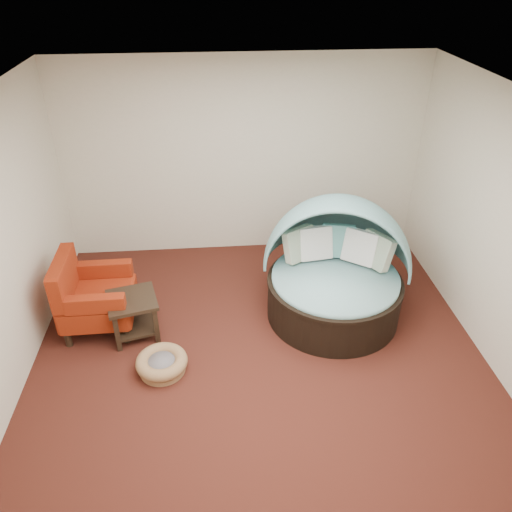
{
  "coord_description": "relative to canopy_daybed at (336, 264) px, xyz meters",
  "views": [
    {
      "loc": [
        -0.41,
        -4.07,
        3.92
      ],
      "look_at": [
        0.01,
        0.6,
        0.99
      ],
      "focal_mm": 35.0,
      "sensor_mm": 36.0,
      "label": 1
    }
  ],
  "objects": [
    {
      "name": "floor",
      "position": [
        -0.99,
        -0.82,
        -0.69
      ],
      "size": [
        5.0,
        5.0,
        0.0
      ],
      "primitive_type": "plane",
      "color": "#4D1F16",
      "rests_on": "ground"
    },
    {
      "name": "wall_back",
      "position": [
        -0.99,
        1.68,
        0.71
      ],
      "size": [
        5.0,
        0.0,
        5.0
      ],
      "primitive_type": "plane",
      "rotation": [
        1.57,
        0.0,
        0.0
      ],
      "color": "beige",
      "rests_on": "floor"
    },
    {
      "name": "wall_front",
      "position": [
        -0.99,
        -3.32,
        0.71
      ],
      "size": [
        5.0,
        0.0,
        5.0
      ],
      "primitive_type": "plane",
      "rotation": [
        -1.57,
        0.0,
        0.0
      ],
      "color": "beige",
      "rests_on": "floor"
    },
    {
      "name": "wall_right",
      "position": [
        1.51,
        -0.82,
        0.71
      ],
      "size": [
        0.0,
        5.0,
        5.0
      ],
      "primitive_type": "plane",
      "rotation": [
        1.57,
        0.0,
        -1.57
      ],
      "color": "beige",
      "rests_on": "floor"
    },
    {
      "name": "ceiling",
      "position": [
        -0.99,
        -0.82,
        2.11
      ],
      "size": [
        5.0,
        5.0,
        0.0
      ],
      "primitive_type": "plane",
      "rotation": [
        3.14,
        0.0,
        0.0
      ],
      "color": "white",
      "rests_on": "wall_back"
    },
    {
      "name": "canopy_daybed",
      "position": [
        0.0,
        0.0,
        0.0
      ],
      "size": [
        2.01,
        1.97,
        1.48
      ],
      "rotation": [
        0.0,
        0.0,
        -0.25
      ],
      "color": "black",
      "rests_on": "floor"
    },
    {
      "name": "pet_basket",
      "position": [
        -2.06,
        -0.88,
        -0.59
      ],
      "size": [
        0.65,
        0.65,
        0.19
      ],
      "rotation": [
        0.0,
        0.0,
        0.18
      ],
      "color": "brown",
      "rests_on": "floor"
    },
    {
      "name": "red_armchair",
      "position": [
        -2.89,
        -0.05,
        -0.24
      ],
      "size": [
        0.83,
        0.84,
        0.96
      ],
      "rotation": [
        0.0,
        0.0,
        0.01
      ],
      "color": "black",
      "rests_on": "floor"
    },
    {
      "name": "side_table",
      "position": [
        -2.41,
        -0.25,
        -0.35
      ],
      "size": [
        0.66,
        0.66,
        0.52
      ],
      "rotation": [
        0.0,
        0.0,
        0.24
      ],
      "color": "black",
      "rests_on": "floor"
    }
  ]
}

